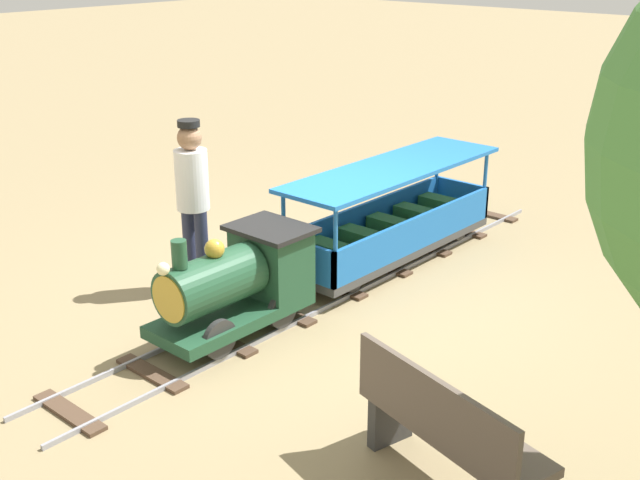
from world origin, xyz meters
The scene contains 6 objects.
ground_plane centered at (0.00, 0.00, 0.00)m, with size 60.00×60.00×0.00m, color #8C7A56.
track centered at (0.00, -0.19, 0.02)m, with size 0.72×6.40×0.04m.
locomotive centered at (0.00, 1.02, 0.48)m, with size 0.68×1.45×0.96m.
passenger_car centered at (0.00, -1.09, 0.42)m, with size 0.78×2.70×0.97m.
conductor_person centered at (0.96, 0.67, 0.96)m, with size 0.30×0.30×1.62m.
park_bench centered at (-2.41, 1.62, 0.42)m, with size 1.36×0.71×0.82m.
Camera 1 is at (-4.48, 5.09, 3.12)m, focal length 44.95 mm.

